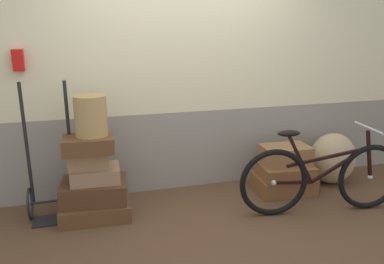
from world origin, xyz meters
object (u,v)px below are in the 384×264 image
object	(u,v)px
suitcase_2	(95,174)
suitcase_5	(283,183)
suitcase_0	(95,209)
suitcase_1	(94,191)
wicker_basket	(91,116)
bicycle	(323,178)
luggage_trolley	(53,189)
suitcase_6	(286,171)
suitcase_3	(89,159)
burlap_sack	(332,158)
suitcase_4	(88,144)
suitcase_7	(285,155)

from	to	relation	value
suitcase_2	suitcase_5	distance (m)	2.06
suitcase_0	suitcase_1	world-z (taller)	suitcase_1
suitcase_5	wicker_basket	distance (m)	2.23
bicycle	suitcase_1	bearing A→B (deg)	165.67
wicker_basket	luggage_trolley	world-z (taller)	luggage_trolley
suitcase_1	suitcase_6	bearing A→B (deg)	5.58
suitcase_0	wicker_basket	bearing A→B (deg)	44.33
suitcase_3	luggage_trolley	world-z (taller)	luggage_trolley
luggage_trolley	suitcase_1	bearing A→B (deg)	-11.34
suitcase_0	suitcase_6	bearing A→B (deg)	2.54
bicycle	suitcase_0	bearing A→B (deg)	166.51
suitcase_0	suitcase_6	size ratio (longest dim) A/B	1.17
suitcase_2	suitcase_3	size ratio (longest dim) A/B	1.22
suitcase_3	burlap_sack	xyz separation A→B (m)	(2.74, 0.06, -0.28)
suitcase_0	bicycle	xyz separation A→B (m)	(2.15, -0.52, 0.28)
suitcase_1	suitcase_5	world-z (taller)	suitcase_1
suitcase_6	wicker_basket	bearing A→B (deg)	-175.33
suitcase_5	burlap_sack	xyz separation A→B (m)	(0.66, 0.06, 0.21)
suitcase_4	suitcase_7	world-z (taller)	suitcase_4
suitcase_1	luggage_trolley	world-z (taller)	luggage_trolley
suitcase_4	suitcase_2	bearing A→B (deg)	45.55
luggage_trolley	bicycle	bearing A→B (deg)	-13.88
wicker_basket	burlap_sack	xyz separation A→B (m)	(2.69, 0.09, -0.70)
suitcase_1	bicycle	size ratio (longest dim) A/B	0.37
suitcase_3	suitcase_6	xyz separation A→B (m)	(2.07, -0.04, -0.33)
suitcase_4	suitcase_0	bearing A→B (deg)	35.51
suitcase_4	wicker_basket	bearing A→B (deg)	40.27
suitcase_2	bicycle	distance (m)	2.20
suitcase_2	suitcase_5	world-z (taller)	suitcase_2
suitcase_0	luggage_trolley	bearing A→B (deg)	166.53
suitcase_1	suitcase_6	world-z (taller)	suitcase_1
burlap_sack	wicker_basket	bearing A→B (deg)	-178.19
suitcase_1	suitcase_7	xyz separation A→B (m)	(2.05, 0.00, 0.17)
bicycle	suitcase_6	bearing A→B (deg)	101.86
suitcase_1	suitcase_3	distance (m)	0.33
suitcase_0	suitcase_4	xyz separation A→B (m)	(-0.02, -0.01, 0.66)
suitcase_2	luggage_trolley	bearing A→B (deg)	171.69
suitcase_1	suitcase_4	size ratio (longest dim) A/B	1.33
suitcase_0	suitcase_4	size ratio (longest dim) A/B	1.43
suitcase_6	suitcase_7	size ratio (longest dim) A/B	1.09
suitcase_0	suitcase_4	world-z (taller)	suitcase_4
suitcase_1	burlap_sack	bearing A→B (deg)	8.04
suitcase_4	luggage_trolley	bearing A→B (deg)	164.11
suitcase_2	suitcase_5	xyz separation A→B (m)	(2.03, 0.01, -0.33)
suitcase_1	bicycle	distance (m)	2.22
suitcase_1	luggage_trolley	distance (m)	0.39
suitcase_1	suitcase_4	xyz separation A→B (m)	(-0.02, -0.05, 0.48)
suitcase_2	suitcase_3	world-z (taller)	suitcase_3
suitcase_1	suitcase_6	xyz separation A→B (m)	(2.04, -0.04, -0.00)
wicker_basket	burlap_sack	bearing A→B (deg)	1.81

